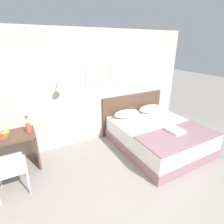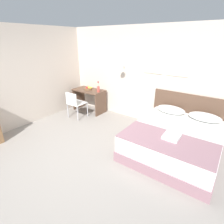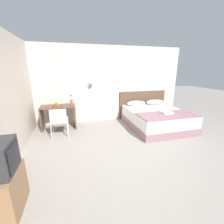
{
  "view_description": "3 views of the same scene",
  "coord_description": "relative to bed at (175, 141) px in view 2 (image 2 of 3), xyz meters",
  "views": [
    {
      "loc": [
        -1.27,
        -1.11,
        2.34
      ],
      "look_at": [
        0.35,
        1.88,
        0.99
      ],
      "focal_mm": 28.0,
      "sensor_mm": 36.0,
      "label": 1
    },
    {
      "loc": [
        2.22,
        -1.81,
        2.29
      ],
      "look_at": [
        -0.07,
        1.36,
        0.65
      ],
      "focal_mm": 28.0,
      "sensor_mm": 36.0,
      "label": 2
    },
    {
      "loc": [
        -1.22,
        -2.62,
        1.86
      ],
      "look_at": [
        -0.19,
        1.23,
        0.72
      ],
      "focal_mm": 24.0,
      "sensor_mm": 36.0,
      "label": 3
    }
  ],
  "objects": [
    {
      "name": "flower_vase",
      "position": [
        -2.68,
        0.68,
        0.58
      ],
      "size": [
        0.08,
        0.08,
        0.34
      ],
      "color": "#D14C42",
      "rests_on": "desk"
    },
    {
      "name": "ground_plane",
      "position": [
        -1.42,
        -1.58,
        -0.28
      ],
      "size": [
        24.0,
        24.0,
        0.0
      ],
      "primitive_type": "plane",
      "color": "gray"
    },
    {
      "name": "pillow_right",
      "position": [
        0.39,
        0.77,
        0.37
      ],
      "size": [
        0.7,
        0.4,
        0.18
      ],
      "color": "white",
      "rests_on": "bed"
    },
    {
      "name": "fruit_bowl",
      "position": [
        -3.13,
        0.7,
        0.51
      ],
      "size": [
        0.27,
        0.26,
        0.11
      ],
      "color": "brown",
      "rests_on": "desk"
    },
    {
      "name": "throw_blanket",
      "position": [
        0.0,
        -0.59,
        0.3
      ],
      "size": [
        1.71,
        0.82,
        0.02
      ],
      "color": "gray",
      "rests_on": "bed"
    },
    {
      "name": "wall_back",
      "position": [
        -1.42,
        1.11,
        1.05
      ],
      "size": [
        5.72,
        0.31,
        2.65
      ],
      "color": "beige",
      "rests_on": "ground_plane"
    },
    {
      "name": "desk",
      "position": [
        -3.11,
        0.7,
        0.23
      ],
      "size": [
        1.05,
        0.59,
        0.75
      ],
      "color": "brown",
      "rests_on": "ground_plane"
    },
    {
      "name": "folded_towel_near_foot",
      "position": [
        0.04,
        -0.45,
        0.34
      ],
      "size": [
        0.28,
        0.32,
        0.06
      ],
      "color": "white",
      "rests_on": "throw_blanket"
    },
    {
      "name": "pillow_left",
      "position": [
        -0.39,
        0.77,
        0.37
      ],
      "size": [
        0.7,
        0.4,
        0.18
      ],
      "color": "white",
      "rests_on": "bed"
    },
    {
      "name": "headboard",
      "position": [
        0.0,
        1.05,
        0.24
      ],
      "size": [
        1.88,
        0.06,
        1.05
      ],
      "color": "brown",
      "rests_on": "ground_plane"
    },
    {
      "name": "bed",
      "position": [
        0.0,
        0.0,
        0.0
      ],
      "size": [
        1.76,
        2.04,
        0.57
      ],
      "color": "gray",
      "rests_on": "ground_plane"
    },
    {
      "name": "desk_chair",
      "position": [
        -3.05,
        -0.0,
        0.23
      ],
      "size": [
        0.47,
        0.47,
        0.84
      ],
      "color": "white",
      "rests_on": "ground_plane"
    }
  ]
}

